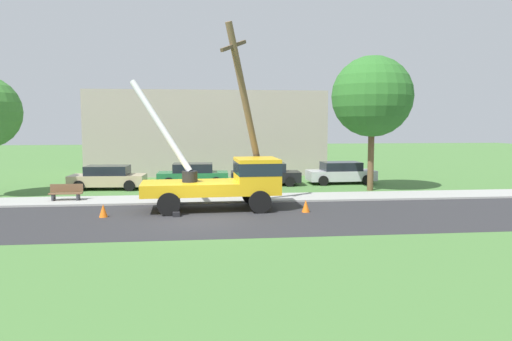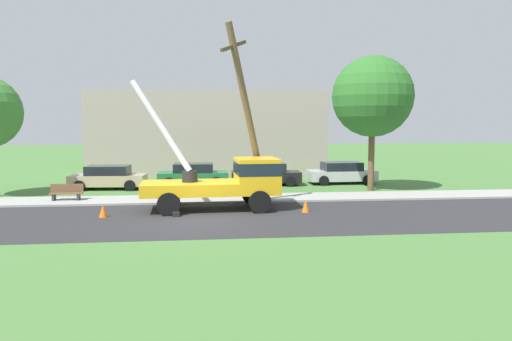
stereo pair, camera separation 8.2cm
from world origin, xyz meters
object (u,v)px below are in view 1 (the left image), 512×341
(leaning_utility_pole, at_px, (248,114))
(parked_sedan_tan, at_px, (108,177))
(traffic_cone_ahead, at_px, (306,206))
(parked_sedan_green, at_px, (193,175))
(utility_truck, at_px, (229,179))
(traffic_cone_behind, at_px, (103,211))
(parked_sedan_silver, at_px, (341,173))
(parked_sedan_black, at_px, (265,174))
(park_bench, at_px, (66,193))
(roadside_tree_near, at_px, (372,97))

(leaning_utility_pole, relative_size, parked_sedan_tan, 1.91)
(traffic_cone_ahead, height_order, parked_sedan_green, parked_sedan_green)
(utility_truck, distance_m, parked_sedan_green, 8.86)
(traffic_cone_behind, bearing_deg, parked_sedan_tan, 99.26)
(utility_truck, relative_size, traffic_cone_behind, 12.25)
(traffic_cone_ahead, relative_size, parked_sedan_silver, 0.13)
(utility_truck, relative_size, parked_sedan_silver, 1.54)
(parked_sedan_black, xyz_separation_m, park_bench, (-10.88, -5.52, -0.25))
(parked_sedan_silver, height_order, park_bench, parked_sedan_silver)
(traffic_cone_ahead, height_order, parked_sedan_black, parked_sedan_black)
(parked_sedan_green, relative_size, park_bench, 2.77)
(utility_truck, xyz_separation_m, park_bench, (-8.04, 2.93, -0.95))
(parked_sedan_black, bearing_deg, utility_truck, -108.57)
(traffic_cone_ahead, xyz_separation_m, traffic_cone_behind, (-8.76, -0.16, 0.00))
(traffic_cone_ahead, bearing_deg, parked_sedan_tan, 139.32)
(traffic_cone_ahead, relative_size, traffic_cone_behind, 1.00)
(traffic_cone_ahead, distance_m, roadside_tree_near, 9.88)
(parked_sedan_green, xyz_separation_m, parked_sedan_silver, (9.66, 0.00, 0.00))
(traffic_cone_ahead, relative_size, roadside_tree_near, 0.07)
(utility_truck, relative_size, leaning_utility_pole, 0.80)
(park_bench, bearing_deg, roadside_tree_near, 8.11)
(utility_truck, distance_m, traffic_cone_behind, 5.67)
(traffic_cone_ahead, bearing_deg, leaning_utility_pole, 136.05)
(parked_sedan_silver, height_order, roadside_tree_near, roadside_tree_near)
(traffic_cone_ahead, distance_m, parked_sedan_black, 9.65)
(traffic_cone_behind, bearing_deg, parked_sedan_green, 70.12)
(leaning_utility_pole, bearing_deg, traffic_cone_ahead, -43.95)
(parked_sedan_green, xyz_separation_m, roadside_tree_near, (10.46, -3.34, 4.78))
(parked_sedan_tan, bearing_deg, leaning_utility_pole, -39.62)
(parked_sedan_tan, xyz_separation_m, parked_sedan_black, (9.69, 0.85, 0.00))
(utility_truck, distance_m, parked_sedan_tan, 10.26)
(leaning_utility_pole, bearing_deg, parked_sedan_green, 110.20)
(utility_truck, height_order, parked_sedan_tan, utility_truck)
(parked_sedan_green, height_order, parked_sedan_black, same)
(traffic_cone_ahead, bearing_deg, traffic_cone_behind, -178.96)
(traffic_cone_ahead, xyz_separation_m, park_bench, (-11.40, 4.11, 0.18))
(leaning_utility_pole, xyz_separation_m, parked_sedan_green, (-2.77, 7.54, -3.68))
(utility_truck, bearing_deg, parked_sedan_tan, 132.04)
(parked_sedan_green, distance_m, park_bench, 8.48)
(leaning_utility_pole, distance_m, parked_sedan_silver, 10.86)
(parked_sedan_tan, bearing_deg, traffic_cone_ahead, -40.68)
(parked_sedan_silver, xyz_separation_m, roadside_tree_near, (0.80, -3.34, 4.78))
(traffic_cone_ahead, height_order, park_bench, park_bench)
(utility_truck, height_order, traffic_cone_behind, utility_truck)
(traffic_cone_ahead, distance_m, park_bench, 12.12)
(park_bench, bearing_deg, traffic_cone_ahead, -19.83)
(traffic_cone_ahead, relative_size, parked_sedan_tan, 0.12)
(parked_sedan_black, bearing_deg, roadside_tree_near, -28.23)
(leaning_utility_pole, height_order, traffic_cone_ahead, leaning_utility_pole)
(utility_truck, xyz_separation_m, parked_sedan_tan, (-6.85, 7.60, -0.70))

